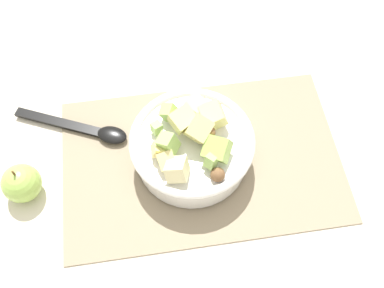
# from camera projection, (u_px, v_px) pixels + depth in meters

# --- Properties ---
(ground_plane) EXTENTS (2.40, 2.40, 0.00)m
(ground_plane) POSITION_uv_depth(u_px,v_px,m) (202.00, 160.00, 0.82)
(ground_plane) COLOR silver
(placemat) EXTENTS (0.50, 0.32, 0.01)m
(placemat) POSITION_uv_depth(u_px,v_px,m) (202.00, 159.00, 0.82)
(placemat) COLOR gray
(placemat) RESTS_ON ground_plane
(salad_bowl) EXTENTS (0.22, 0.22, 0.12)m
(salad_bowl) POSITION_uv_depth(u_px,v_px,m) (192.00, 146.00, 0.78)
(salad_bowl) COLOR white
(salad_bowl) RESTS_ON placemat
(serving_spoon) EXTENTS (0.21, 0.12, 0.01)m
(serving_spoon) POSITION_uv_depth(u_px,v_px,m) (89.00, 129.00, 0.84)
(serving_spoon) COLOR black
(serving_spoon) RESTS_ON placemat
(whole_apple) EXTENTS (0.07, 0.07, 0.08)m
(whole_apple) POSITION_uv_depth(u_px,v_px,m) (22.00, 183.00, 0.76)
(whole_apple) COLOR #9EC656
(whole_apple) RESTS_ON ground_plane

